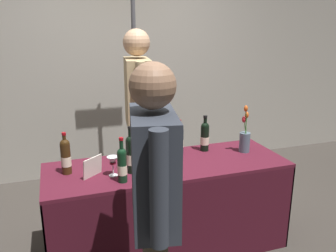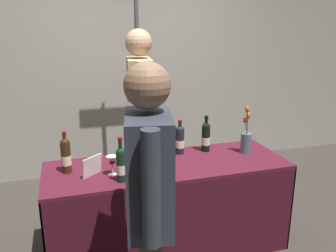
{
  "view_description": "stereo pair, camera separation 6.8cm",
  "coord_description": "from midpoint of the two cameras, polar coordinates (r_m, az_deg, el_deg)",
  "views": [
    {
      "loc": [
        -0.78,
        -2.33,
        1.74
      ],
      "look_at": [
        0.0,
        0.0,
        1.03
      ],
      "focal_mm": 37.02,
      "sensor_mm": 36.0,
      "label": 1
    },
    {
      "loc": [
        -0.72,
        -2.35,
        1.74
      ],
      "look_at": [
        0.0,
        0.0,
        1.03
      ],
      "focal_mm": 37.02,
      "sensor_mm": 36.0,
      "label": 2
    }
  ],
  "objects": [
    {
      "name": "display_bottle_0",
      "position": [
        2.82,
        2.65,
        -2.18
      ],
      "size": [
        0.07,
        0.07,
        0.29
      ],
      "color": "#192333",
      "rests_on": "tasting_table"
    },
    {
      "name": "featured_wine_bottle",
      "position": [
        2.47,
        -5.44,
        -4.47
      ],
      "size": [
        0.07,
        0.07,
        0.34
      ],
      "color": "black",
      "rests_on": "tasting_table"
    },
    {
      "name": "tasting_table",
      "position": [
        2.75,
        0.72,
        -10.6
      ],
      "size": [
        1.84,
        0.64,
        0.73
      ],
      "color": "#4C1423",
      "rests_on": "ground_plane"
    },
    {
      "name": "taster_foreground_right",
      "position": [
        1.74,
        -2.02,
        -10.65
      ],
      "size": [
        0.3,
        0.61,
        1.59
      ],
      "rotation": [
        0.0,
        0.0,
        1.37
      ],
      "color": "#4C4233",
      "rests_on": "ground_plane"
    },
    {
      "name": "display_bottle_5",
      "position": [
        2.34,
        -6.92,
        -6.19
      ],
      "size": [
        0.07,
        0.07,
        0.31
      ],
      "color": "black",
      "rests_on": "tasting_table"
    },
    {
      "name": "wine_glass_near_vendor",
      "position": [
        2.45,
        -8.4,
        -5.68
      ],
      "size": [
        0.08,
        0.08,
        0.14
      ],
      "color": "silver",
      "rests_on": "tasting_table"
    },
    {
      "name": "ground_plane",
      "position": [
        3.01,
        0.68,
        -19.18
      ],
      "size": [
        12.0,
        12.0,
        0.0
      ],
      "primitive_type": "plane",
      "color": "#38332D"
    },
    {
      "name": "back_partition",
      "position": [
        4.18,
        -6.82,
        12.46
      ],
      "size": [
        7.68,
        0.12,
        2.96
      ],
      "primitive_type": "cube",
      "color": "#9E998E",
      "rests_on": "ground_plane"
    },
    {
      "name": "display_bottle_1",
      "position": [
        2.79,
        -0.1,
        -2.2
      ],
      "size": [
        0.08,
        0.08,
        0.32
      ],
      "color": "black",
      "rests_on": "tasting_table"
    },
    {
      "name": "vendor_presenter",
      "position": [
        3.16,
        -4.02,
        3.44
      ],
      "size": [
        0.28,
        0.63,
        1.72
      ],
      "rotation": [
        0.0,
        0.0,
        -1.72
      ],
      "color": "#4C4233",
      "rests_on": "ground_plane"
    },
    {
      "name": "display_bottle_3",
      "position": [
        2.56,
        -15.74,
        -4.62
      ],
      "size": [
        0.07,
        0.07,
        0.31
      ],
      "color": "#38230F",
      "rests_on": "tasting_table"
    },
    {
      "name": "flower_vase",
      "position": [
        2.93,
        13.37,
        -2.2
      ],
      "size": [
        0.09,
        0.09,
        0.4
      ],
      "color": "slate",
      "rests_on": "tasting_table"
    },
    {
      "name": "display_bottle_2",
      "position": [
        2.9,
        6.92,
        -1.69
      ],
      "size": [
        0.07,
        0.07,
        0.3
      ],
      "color": "black",
      "rests_on": "tasting_table"
    },
    {
      "name": "display_bottle_4",
      "position": [
        2.75,
        -4.22,
        -2.11
      ],
      "size": [
        0.07,
        0.07,
        0.35
      ],
      "color": "black",
      "rests_on": "tasting_table"
    },
    {
      "name": "booth_signpost",
      "position": [
        3.59,
        -4.53,
        11.68
      ],
      "size": [
        0.55,
        0.04,
        2.37
      ],
      "color": "#47474C",
      "rests_on": "ground_plane"
    },
    {
      "name": "brochure_stand",
      "position": [
        2.48,
        -11.6,
        -6.47
      ],
      "size": [
        0.15,
        0.13,
        0.14
      ],
      "primitive_type": "cube",
      "rotation": [
        0.09,
        0.0,
        0.68
      ],
      "color": "silver",
      "rests_on": "tasting_table"
    }
  ]
}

